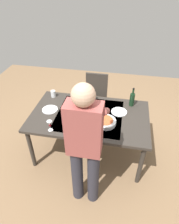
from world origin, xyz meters
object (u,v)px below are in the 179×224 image
Objects in this scene: wine_glass_right at (50,124)px; wine_bottle at (132,99)px; water_cup_near_left at (53,94)px; serving_bowl_pasta at (105,122)px; dinner_plate_near at (119,112)px; dinner_plate_far at (50,110)px; water_cup_near_right at (75,122)px; dining_table at (89,118)px; chair_near at (96,95)px; wine_glass_left at (91,107)px; water_cup_far_left at (93,97)px; person_server at (85,144)px.

wine_bottle is at bearing -142.79° from wine_glass_right.
water_cup_near_left is 1.04m from serving_bowl_pasta.
dinner_plate_near is 1.02m from dinner_plate_far.
wine_glass_right reaches higher than serving_bowl_pasta.
water_cup_near_left is 1.11× the size of water_cup_near_right.
wine_bottle is 2.72× the size of water_cup_near_left.
chair_near is at bearing -86.60° from dining_table.
wine_glass_right is at bearing 110.99° from dinner_plate_far.
dinner_plate_near is 1.00× the size of dinner_plate_far.
serving_bowl_pasta is (0.34, 0.51, -0.08)m from wine_bottle.
dining_table is at bearing -136.30° from wine_glass_right.
chair_near is at bearing -85.74° from wine_glass_left.
water_cup_far_left is 0.34× the size of serving_bowl_pasta.
wine_glass_right is at bearing 21.40° from serving_bowl_pasta.
chair_near is 0.91m from dinner_plate_near.
dining_table is 1.85× the size of chair_near.
dinner_plate_far is (0.61, 0.05, -0.10)m from wine_glass_left.
person_server is 16.50× the size of water_cup_far_left.
dinner_plate_far is (0.44, -0.25, -0.04)m from water_cup_near_right.
water_cup_far_left reaches higher than dinner_plate_near.
wine_bottle is 0.60m from water_cup_far_left.
chair_near is at bearing -74.31° from serving_bowl_pasta.
chair_near is at bearing -106.30° from wine_glass_right.
dining_table is 7.31× the size of dinner_plate_near.
water_cup_far_left is (-0.04, 0.50, 0.27)m from chair_near.
serving_bowl_pasta is at bearing 56.05° from wine_bottle.
wine_glass_left is 0.65m from wine_glass_right.
water_cup_far_left reaches higher than water_cup_near_right.
wine_bottle reaches higher than chair_near.
water_cup_near_right reaches higher than serving_bowl_pasta.
chair_near reaches higher than dinner_plate_near.
wine_bottle is 1.25m from water_cup_near_left.
dining_table is 11.14× the size of wine_glass_right.
chair_near is at bearing -58.21° from dinner_plate_near.
person_server is 0.84m from wine_glass_left.
dining_table is 0.41m from water_cup_far_left.
wine_bottle reaches higher than wine_glass_right.
dining_table is 0.91m from chair_near.
dining_table is at bearing 19.03° from dinner_plate_near.
water_cup_near_left is 0.65m from water_cup_far_left.
wine_glass_left reaches higher than water_cup_near_left.
wine_bottle is 3.01× the size of water_cup_near_right.
water_cup_near_left is (1.25, -0.01, -0.06)m from wine_bottle.
serving_bowl_pasta is 1.30× the size of dinner_plate_near.
wine_glass_left is at bearing -98.54° from dining_table.
water_cup_near_right is at bearing 13.53° from serving_bowl_pasta.
dinner_plate_near is at bearing 168.25° from water_cup_near_left.
water_cup_far_left is at bearing -88.14° from dining_table.
dinner_plate_near is (-1.08, 0.22, -0.05)m from water_cup_near_left.
water_cup_near_left reaches higher than water_cup_far_left.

